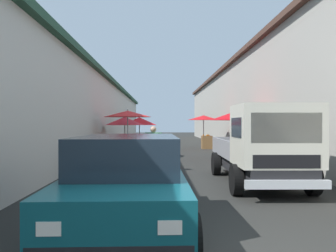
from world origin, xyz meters
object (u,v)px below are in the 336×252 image
(fruit_stall_mid_lane, at_px, (139,125))
(hatchback_car, at_px, (127,182))
(vendor_by_crates, at_px, (153,146))
(fruit_stall_near_right, at_px, (124,126))
(delivery_truck, at_px, (266,148))
(parked_scooter, at_px, (109,161))
(fruit_stall_far_left, at_px, (240,119))
(fruit_stall_far_right, at_px, (127,121))
(fruit_stall_near_left, at_px, (204,123))

(fruit_stall_mid_lane, relative_size, hatchback_car, 0.56)
(fruit_stall_mid_lane, bearing_deg, vendor_by_crates, -173.78)
(fruit_stall_mid_lane, height_order, fruit_stall_near_right, fruit_stall_mid_lane)
(fruit_stall_near_right, xyz_separation_m, delivery_truck, (-10.08, -4.55, -0.45))
(fruit_stall_mid_lane, xyz_separation_m, parked_scooter, (-10.33, 0.35, -1.12))
(fruit_stall_far_left, xyz_separation_m, hatchback_car, (-9.61, 4.12, -1.12))
(fruit_stall_far_right, bearing_deg, hatchback_car, -174.49)
(delivery_truck, relative_size, parked_scooter, 2.93)
(fruit_stall_near_left, bearing_deg, vendor_by_crates, 163.19)
(fruit_stall_far_left, distance_m, parked_scooter, 6.78)
(fruit_stall_far_left, distance_m, delivery_truck, 6.69)
(fruit_stall_mid_lane, bearing_deg, fruit_stall_near_right, 166.44)
(delivery_truck, bearing_deg, fruit_stall_near_left, -1.28)
(fruit_stall_far_left, relative_size, fruit_stall_near_left, 1.21)
(fruit_stall_far_left, xyz_separation_m, delivery_truck, (-6.57, 0.97, -0.82))
(fruit_stall_near_left, height_order, fruit_stall_far_right, fruit_stall_far_right)
(parked_scooter, bearing_deg, fruit_stall_near_right, 2.31)
(delivery_truck, height_order, parked_scooter, delivery_truck)
(fruit_stall_near_right, bearing_deg, hatchback_car, -173.91)
(vendor_by_crates, bearing_deg, delivery_truck, -138.19)
(fruit_stall_far_left, height_order, delivery_truck, fruit_stall_far_left)
(fruit_stall_mid_lane, xyz_separation_m, vendor_by_crates, (-9.62, -1.05, -0.68))
(fruit_stall_far_right, bearing_deg, fruit_stall_mid_lane, -3.47)
(fruit_stall_far_right, distance_m, parked_scooter, 5.49)
(fruit_stall_far_left, distance_m, fruit_stall_far_right, 5.31)
(fruit_stall_near_left, distance_m, vendor_by_crates, 10.93)
(fruit_stall_far_left, relative_size, delivery_truck, 0.55)
(fruit_stall_far_left, xyz_separation_m, fruit_stall_near_left, (7.05, 0.66, -0.21))
(fruit_stall_mid_lane, relative_size, parked_scooter, 1.29)
(fruit_stall_near_left, xyz_separation_m, vendor_by_crates, (-10.43, 3.15, -0.77))
(fruit_stall_far_left, height_order, vendor_by_crates, fruit_stall_far_left)
(fruit_stall_near_left, height_order, parked_scooter, fruit_stall_near_left)
(fruit_stall_far_left, relative_size, fruit_stall_near_right, 1.28)
(fruit_stall_near_left, bearing_deg, fruit_stall_far_left, -174.62)
(delivery_truck, bearing_deg, fruit_stall_far_right, 28.29)
(fruit_stall_near_right, xyz_separation_m, hatchback_car, (-13.12, -1.40, -0.75))
(fruit_stall_near_left, relative_size, hatchback_car, 0.57)
(fruit_stall_mid_lane, bearing_deg, fruit_stall_far_left, -142.03)
(fruit_stall_mid_lane, relative_size, fruit_stall_near_right, 1.03)
(fruit_stall_far_right, xyz_separation_m, parked_scooter, (-5.33, 0.05, -1.32))
(vendor_by_crates, height_order, parked_scooter, vendor_by_crates)
(fruit_stall_near_left, xyz_separation_m, parked_scooter, (-11.15, 4.55, -1.20))
(hatchback_car, xyz_separation_m, vendor_by_crates, (6.23, -0.30, 0.15))
(fruit_stall_far_right, bearing_deg, fruit_stall_near_left, -37.74)
(fruit_stall_far_left, bearing_deg, delivery_truck, 171.62)
(fruit_stall_near_left, relative_size, vendor_by_crates, 1.45)
(delivery_truck, bearing_deg, fruit_stall_mid_lane, 16.93)
(hatchback_car, relative_size, parked_scooter, 2.32)
(fruit_stall_near_right, bearing_deg, fruit_stall_far_left, -122.46)
(fruit_stall_far_right, xyz_separation_m, hatchback_car, (-10.84, -1.05, -1.03))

